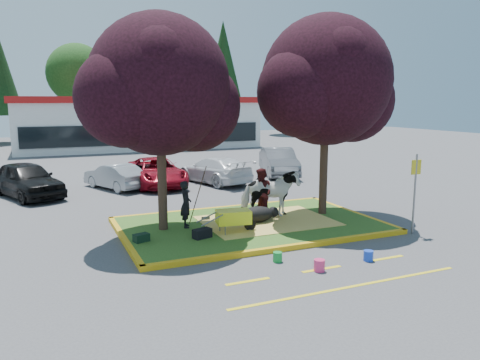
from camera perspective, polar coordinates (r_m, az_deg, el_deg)
name	(u,v)px	position (r m, az deg, el deg)	size (l,w,h in m)	color
ground	(250,227)	(15.39, 1.28, -5.78)	(90.00, 90.00, 0.00)	#424244
median_island	(250,225)	(15.37, 1.28, -5.51)	(8.00, 5.00, 0.15)	#2C5219
curb_near	(289,248)	(13.17, 6.03, -8.19)	(8.30, 0.16, 0.15)	gold
curb_far	(222,209)	(17.67, -2.22, -3.50)	(8.30, 0.16, 0.15)	gold
curb_left	(124,240)	(14.22, -13.95, -7.07)	(0.16, 5.30, 0.15)	gold
curb_right	(353,213)	(17.42, 13.60, -3.96)	(0.16, 5.30, 0.15)	gold
straw_bedding	(267,221)	(15.60, 3.30, -4.99)	(4.20, 3.00, 0.01)	#E8D45F
tree_purple_left	(160,92)	(14.27, -9.68, 10.58)	(5.06, 4.20, 6.51)	black
tree_purple_right	(327,87)	(16.43, 10.55, 11.12)	(5.30, 4.40, 6.82)	black
fire_lane_stripe_a	(248,281)	(10.98, 0.95, -12.26)	(1.10, 0.12, 0.01)	yellow
fire_lane_stripe_b	(322,269)	(11.89, 9.92, -10.65)	(1.10, 0.12, 0.01)	yellow
fire_lane_stripe_c	(386,258)	(13.04, 17.38, -9.10)	(1.10, 0.12, 0.01)	yellow
fire_lane_long	(352,287)	(10.98, 13.44, -12.53)	(6.00, 0.10, 0.01)	yellow
retail_building	(138,122)	(42.30, -12.31, 6.96)	(20.40, 8.40, 4.40)	silver
treeline	(110,65)	(51.74, -15.54, 13.37)	(46.58, 7.80, 14.63)	black
cow	(270,194)	(15.95, 3.65, -1.67)	(0.88, 1.94, 1.64)	white
calf	(257,214)	(15.40, 2.06, -4.20)	(1.20, 0.68, 0.52)	black
handler	(186,204)	(14.78, -6.62, -2.95)	(0.54, 0.35, 1.47)	black
visitor_a	(262,193)	(15.99, 2.65, -1.57)	(0.81, 0.63, 1.67)	#401213
visitor_b	(260,189)	(17.20, 2.44, -1.13)	(0.85, 0.36, 1.46)	black
wheelbarrow	(234,217)	(14.16, -0.77, -4.54)	(1.83, 0.76, 0.69)	black
gear_bag_dark	(202,233)	(13.72, -4.63, -6.51)	(0.53, 0.29, 0.27)	black
gear_bag_green	(141,238)	(13.63, -11.94, -6.90)	(0.43, 0.27, 0.23)	black
sign_post	(415,185)	(15.26, 20.57, -0.59)	(0.35, 0.06, 2.50)	slate
bucket_green	(278,257)	(12.22, 4.60, -9.33)	(0.24, 0.24, 0.26)	#169332
bucket_pink	(319,265)	(11.70, 9.65, -10.23)	(0.27, 0.27, 0.29)	#E63370
bucket_blue	(368,256)	(12.69, 15.39, -8.90)	(0.25, 0.25, 0.27)	blue
car_black	(27,180)	(21.94, -24.56, 0.04)	(1.80, 4.47, 1.52)	black
car_silver	(115,176)	(22.68, -15.01, 0.45)	(1.25, 3.60, 1.19)	#999CA1
car_red	(156,172)	(23.04, -10.17, 0.97)	(2.24, 4.85, 1.35)	maroon
car_white	(214,170)	(23.48, -3.14, 1.25)	(1.86, 4.58, 1.33)	silver
car_grey	(279,162)	(25.87, 4.74, 2.21)	(1.59, 4.57, 1.50)	#595C61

